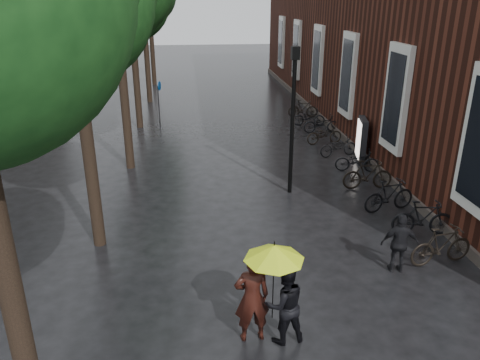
{
  "coord_description": "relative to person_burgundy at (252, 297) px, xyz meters",
  "views": [
    {
      "loc": [
        -1.57,
        -4.48,
        6.31
      ],
      "look_at": [
        -0.25,
        7.28,
        1.58
      ],
      "focal_mm": 35.0,
      "sensor_mm": 36.0,
      "label": 1
    }
  ],
  "objects": [
    {
      "name": "parked_bicycles",
      "position": [
        5.11,
        9.5,
        -0.47
      ],
      "size": [
        2.11,
        15.69,
        1.04
      ],
      "color": "black",
      "rests_on": "ground"
    },
    {
      "name": "person_burgundy",
      "position": [
        0.0,
        0.0,
        0.0
      ],
      "size": [
        0.73,
        0.52,
        1.9
      ],
      "primitive_type": "imported",
      "rotation": [
        0.0,
        0.0,
        3.24
      ],
      "color": "black",
      "rests_on": "ground"
    },
    {
      "name": "cycle_sign",
      "position": [
        -2.43,
        15.45,
        0.64
      ],
      "size": [
        0.13,
        0.44,
        2.41
      ],
      "rotation": [
        0.0,
        0.0,
        -0.24
      ],
      "color": "#262628",
      "rests_on": "ground"
    },
    {
      "name": "pedestrian_walking",
      "position": [
        3.84,
        1.99,
        -0.19
      ],
      "size": [
        0.94,
        0.51,
        1.51
      ],
      "primitive_type": "imported",
      "rotation": [
        0.0,
        0.0,
        2.97
      ],
      "color": "black",
      "rests_on": "ground"
    },
    {
      "name": "lamp_post",
      "position": [
        2.27,
        7.07,
        1.97
      ],
      "size": [
        0.25,
        0.25,
        4.82
      ],
      "rotation": [
        0.0,
        0.0,
        0.18
      ],
      "color": "black",
      "rests_on": "ground"
    },
    {
      "name": "ad_lightbox",
      "position": [
        5.76,
        9.91,
        -0.07
      ],
      "size": [
        0.27,
        1.16,
        1.75
      ],
      "rotation": [
        0.0,
        0.0,
        -0.22
      ],
      "color": "black",
      "rests_on": "ground"
    },
    {
      "name": "lime_umbrella",
      "position": [
        0.37,
        -0.14,
        1.04
      ],
      "size": [
        1.12,
        1.12,
        1.65
      ],
      "rotation": [
        0.0,
        0.0,
        -0.25
      ],
      "color": "black",
      "rests_on": "ground"
    },
    {
      "name": "person_black",
      "position": [
        0.61,
        -0.11,
        -0.12
      ],
      "size": [
        0.9,
        0.76,
        1.66
      ],
      "primitive_type": "imported",
      "rotation": [
        0.0,
        0.0,
        3.31
      ],
      "color": "black",
      "rests_on": "ground"
    },
    {
      "name": "brick_building",
      "position": [
        10.99,
        16.61,
        5.04
      ],
      "size": [
        10.2,
        33.2,
        12.0
      ],
      "color": "#38160F",
      "rests_on": "ground"
    }
  ]
}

